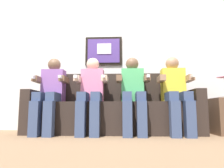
# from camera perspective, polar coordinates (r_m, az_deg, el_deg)

# --- Properties ---
(ground_plane) EXTENTS (6.36, 6.36, 0.00)m
(ground_plane) POSITION_cam_1_polar(r_m,az_deg,el_deg) (2.72, -0.15, -14.39)
(ground_plane) COLOR #8C6B4C
(back_wall_assembly) EXTENTS (4.89, 0.10, 2.60)m
(back_wall_assembly) POSITION_cam_1_polar(r_m,az_deg,el_deg) (3.59, 0.40, 8.29)
(back_wall_assembly) COLOR silver
(back_wall_assembly) RESTS_ON ground_plane
(couch) EXTENTS (2.49, 0.58, 0.90)m
(couch) POSITION_cam_1_polar(r_m,az_deg,el_deg) (3.02, 0.16, -7.74)
(couch) COLOR #2D231E
(couch) RESTS_ON ground_plane
(person_leftmost) EXTENTS (0.46, 0.56, 1.11)m
(person_leftmost) POSITION_cam_1_polar(r_m,az_deg,el_deg) (3.04, -16.81, -1.88)
(person_leftmost) COLOR #8C59A5
(person_leftmost) RESTS_ON ground_plane
(person_left_center) EXTENTS (0.46, 0.56, 1.11)m
(person_left_center) POSITION_cam_1_polar(r_m,az_deg,el_deg) (2.90, -5.80, -1.90)
(person_left_center) COLOR pink
(person_left_center) RESTS_ON ground_plane
(person_right_center) EXTENTS (0.46, 0.56, 1.11)m
(person_right_center) POSITION_cam_1_polar(r_m,az_deg,el_deg) (2.87, 5.88, -1.86)
(person_right_center) COLOR #4CB266
(person_right_center) RESTS_ON ground_plane
(person_rightmost) EXTENTS (0.46, 0.56, 1.11)m
(person_rightmost) POSITION_cam_1_polar(r_m,az_deg,el_deg) (2.96, 17.29, -1.73)
(person_rightmost) COLOR yellow
(person_rightmost) RESTS_ON ground_plane
(spare_remote_on_table) EXTENTS (0.04, 0.13, 0.02)m
(spare_remote_on_table) POSITION_cam_1_polar(r_m,az_deg,el_deg) (3.18, 28.56, -3.26)
(spare_remote_on_table) COLOR white
(spare_remote_on_table) RESTS_ON side_table_right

